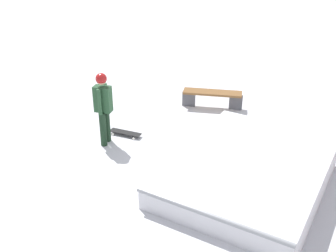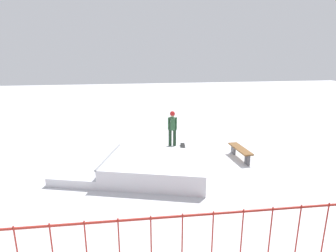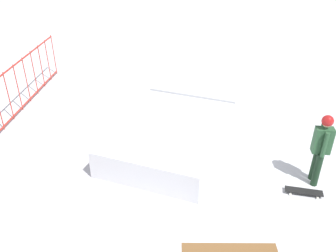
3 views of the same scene
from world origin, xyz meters
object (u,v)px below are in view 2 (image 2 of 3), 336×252
(skater, at_px, (172,126))
(skateboard, at_px, (183,146))
(park_bench, at_px, (240,151))
(skate_ramp, at_px, (144,168))

(skater, distance_m, skateboard, 1.09)
(park_bench, bearing_deg, skate_ramp, 14.71)
(skate_ramp, height_order, park_bench, skate_ramp)
(skateboard, xyz_separation_m, park_bench, (-2.13, 1.80, 0.28))
(skate_ramp, xyz_separation_m, skater, (-1.60, -3.22, 0.69))
(skate_ramp, bearing_deg, park_bench, -148.78)
(skater, xyz_separation_m, skateboard, (-0.46, 0.32, -0.93))
(skater, bearing_deg, skateboard, -122.47)
(skate_ramp, xyz_separation_m, skateboard, (-2.06, -2.90, -0.24))
(skate_ramp, relative_size, park_bench, 3.57)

